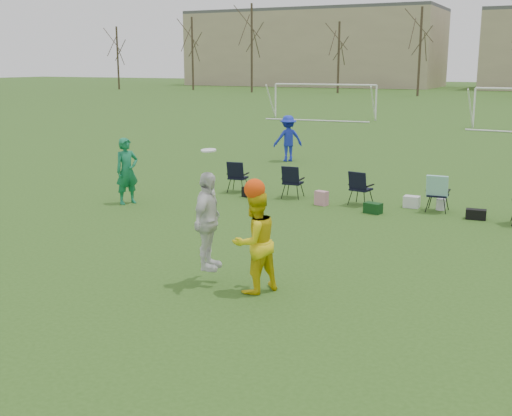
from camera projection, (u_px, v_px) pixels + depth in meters
The scene contains 6 objects.
ground at pixel (187, 289), 11.37m from camera, with size 260.00×260.00×0.00m, color #2F5219.
fielder_green_near at pixel (127, 171), 18.02m from camera, with size 0.68×0.45×1.87m, color #147349.
fielder_blue at pixel (288, 138), 25.81m from camera, with size 1.19×0.69×1.85m, color #192ABE.
center_contest at pixel (235, 232), 11.16m from camera, with size 1.72×1.11×2.46m.
sideline_setup at pixel (394, 188), 17.43m from camera, with size 8.94×1.51×1.96m.
goal_left at pixel (325, 91), 44.99m from camera, with size 7.39×0.76×2.46m.
Camera 1 is at (5.87, -9.11, 3.92)m, focal length 45.00 mm.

